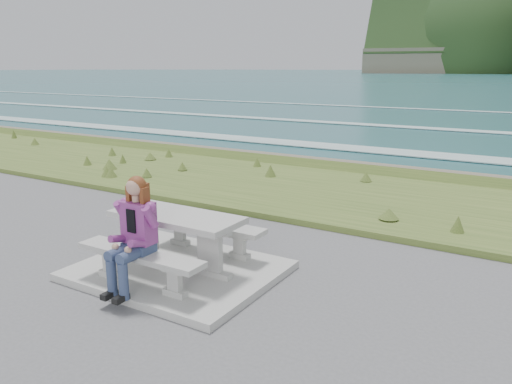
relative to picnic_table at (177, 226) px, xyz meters
The scene contains 8 objects.
concrete_slab 0.63m from the picnic_table, behind, with size 2.60×2.10×0.10m, color #9A9995.
picnic_table is the anchor object (origin of this frame).
bench_landward 0.74m from the picnic_table, 90.00° to the right, with size 1.80×0.35×0.45m.
bench_seaward 0.74m from the picnic_table, 90.00° to the left, with size 1.80×0.35×0.45m.
grass_verge 5.05m from the picnic_table, 90.00° to the left, with size 160.00×4.50×0.22m, color #3A5620.
shore_drop 7.93m from the picnic_table, 90.00° to the left, with size 160.00×0.80×2.20m, color brown.
ocean 25.21m from the picnic_table, 90.00° to the left, with size 1600.00×1600.00×0.09m.
seated_woman 0.84m from the picnic_table, 90.23° to the right, with size 0.40×0.69×1.39m.
Camera 1 is at (4.16, -4.84, 2.73)m, focal length 35.00 mm.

